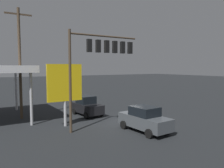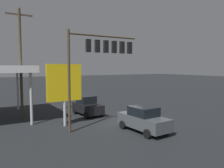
{
  "view_description": "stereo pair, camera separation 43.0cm",
  "coord_description": "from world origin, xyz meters",
  "px_view_note": "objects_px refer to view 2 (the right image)",
  "views": [
    {
      "loc": [
        11.12,
        15.57,
        4.97
      ],
      "look_at": [
        0.0,
        -2.0,
        3.33
      ],
      "focal_mm": 35.0,
      "sensor_mm": 36.0,
      "label": 1
    },
    {
      "loc": [
        10.76,
        15.8,
        4.97
      ],
      "look_at": [
        0.0,
        -2.0,
        3.33
      ],
      "focal_mm": 35.0,
      "sensor_mm": 36.0,
      "label": 2
    }
  ],
  "objects_px": {
    "traffic_signal_assembly": "(100,54)",
    "hatchback_crossing": "(87,106)",
    "utility_pole": "(21,61)",
    "sedan_far": "(143,119)",
    "price_sign": "(64,84)"
  },
  "relations": [
    {
      "from": "price_sign",
      "to": "sedan_far",
      "type": "xyz_separation_m",
      "value": [
        -4.65,
        4.69,
        -2.59
      ]
    },
    {
      "from": "traffic_signal_assembly",
      "to": "sedan_far",
      "type": "xyz_separation_m",
      "value": [
        -2.33,
        2.73,
        -5.05
      ]
    },
    {
      "from": "traffic_signal_assembly",
      "to": "sedan_far",
      "type": "height_order",
      "value": "traffic_signal_assembly"
    },
    {
      "from": "traffic_signal_assembly",
      "to": "sedan_far",
      "type": "bearing_deg",
      "value": 130.49
    },
    {
      "from": "utility_pole",
      "to": "hatchback_crossing",
      "type": "bearing_deg",
      "value": 161.28
    },
    {
      "from": "traffic_signal_assembly",
      "to": "hatchback_crossing",
      "type": "distance_m",
      "value": 7.0
    },
    {
      "from": "sedan_far",
      "to": "traffic_signal_assembly",
      "type": "bearing_deg",
      "value": -142.37
    },
    {
      "from": "utility_pole",
      "to": "hatchback_crossing",
      "type": "height_order",
      "value": "utility_pole"
    },
    {
      "from": "hatchback_crossing",
      "to": "sedan_far",
      "type": "xyz_separation_m",
      "value": [
        -1.28,
        7.45,
        0.0
      ]
    },
    {
      "from": "traffic_signal_assembly",
      "to": "utility_pole",
      "type": "distance_m",
      "value": 8.38
    },
    {
      "from": "utility_pole",
      "to": "price_sign",
      "type": "height_order",
      "value": "utility_pole"
    },
    {
      "from": "traffic_signal_assembly",
      "to": "price_sign",
      "type": "relative_size",
      "value": 1.49
    },
    {
      "from": "traffic_signal_assembly",
      "to": "hatchback_crossing",
      "type": "xyz_separation_m",
      "value": [
        -1.05,
        -4.72,
        -5.05
      ]
    },
    {
      "from": "traffic_signal_assembly",
      "to": "price_sign",
      "type": "bearing_deg",
      "value": -40.16
    },
    {
      "from": "hatchback_crossing",
      "to": "sedan_far",
      "type": "relative_size",
      "value": 0.87
    }
  ]
}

